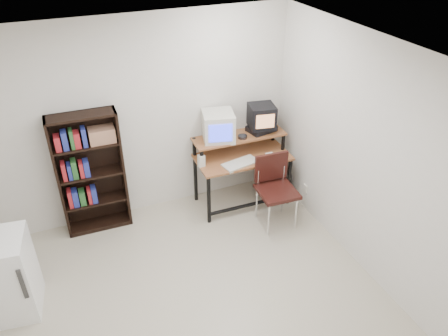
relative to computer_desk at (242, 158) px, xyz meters
name	(u,v)px	position (x,y,z in m)	size (l,w,h in m)	color
floor	(197,313)	(-1.25, -1.62, -0.70)	(4.00, 4.00, 0.01)	beige
ceiling	(185,69)	(-1.25, -1.62, 1.91)	(4.00, 4.00, 0.01)	white
back_wall	(138,121)	(-1.25, 0.38, 0.61)	(4.00, 0.01, 2.60)	silver
right_wall	(375,167)	(0.75, -1.62, 0.61)	(0.01, 4.00, 2.60)	silver
computer_desk	(242,158)	(0.00, 0.00, 0.00)	(1.26, 0.65, 0.98)	#965931
crt_monitor	(218,126)	(-0.28, 0.14, 0.46)	(0.48, 0.48, 0.37)	beige
vcr	(261,129)	(0.34, 0.12, 0.32)	(0.36, 0.26, 0.08)	black
crt_tv	(262,116)	(0.32, 0.10, 0.51)	(0.38, 0.38, 0.31)	black
cd_spindle	(243,137)	(0.01, 0.02, 0.30)	(0.12, 0.12, 0.05)	#26262B
keyboard	(240,164)	(-0.11, -0.19, 0.04)	(0.47, 0.21, 0.04)	beige
mousepad	(269,155)	(0.34, -0.11, 0.03)	(0.22, 0.18, 0.01)	black
mouse	(269,154)	(0.34, -0.13, 0.05)	(0.10, 0.06, 0.03)	white
desk_speaker	(201,161)	(-0.59, -0.04, 0.11)	(0.08, 0.07, 0.17)	beige
pc_tower	(271,182)	(0.46, -0.04, -0.48)	(0.20, 0.45, 0.42)	black
school_chair	(275,183)	(0.20, -0.56, -0.11)	(0.50, 0.50, 0.94)	black
bookshelf	(91,171)	(-1.93, 0.23, 0.13)	(0.80, 0.29, 1.59)	black
mini_fridge	(5,277)	(-2.97, -0.83, -0.24)	(0.60, 0.61, 0.91)	white
wall_outlet	(305,189)	(0.74, -0.47, -0.39)	(0.02, 0.08, 0.12)	beige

